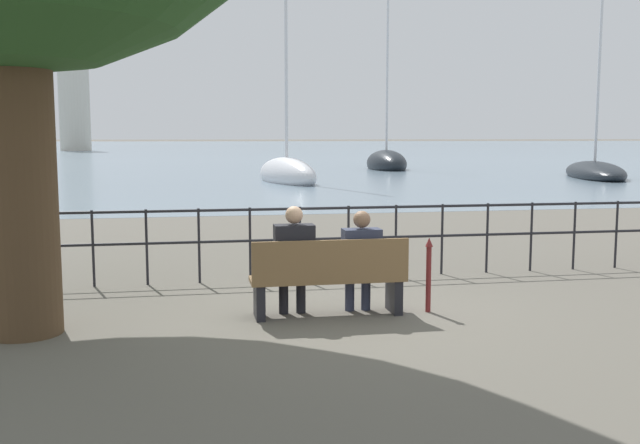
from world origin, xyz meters
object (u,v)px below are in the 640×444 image
object	(u,v)px
sailboat_2	(594,172)
harbor_lighthouse	(73,83)
park_bench	(329,279)
seated_person_right	(361,257)
closed_umbrella	(429,271)
sailboat_0	(386,163)
sailboat_1	(287,174)
seated_person_left	(294,256)

from	to	relation	value
sailboat_2	harbor_lighthouse	bearing A→B (deg)	135.73
park_bench	seated_person_right	xyz separation A→B (m)	(0.39, 0.08, 0.23)
sailboat_2	harbor_lighthouse	xyz separation A→B (m)	(-36.33, 76.09, 9.45)
closed_umbrella	harbor_lighthouse	world-z (taller)	harbor_lighthouse
closed_umbrella	sailboat_0	world-z (taller)	sailboat_0
sailboat_0	sailboat_2	distance (m)	13.22
park_bench	harbor_lighthouse	distance (m)	103.10
park_bench	sailboat_0	bearing A→B (deg)	73.36
closed_umbrella	sailboat_1	bearing A→B (deg)	86.26
sailboat_1	park_bench	bearing A→B (deg)	-107.59
sailboat_2	closed_umbrella	bearing A→B (deg)	-104.50
closed_umbrella	sailboat_2	world-z (taller)	sailboat_2
closed_umbrella	sailboat_2	bearing A→B (deg)	55.28
seated_person_right	sailboat_1	bearing A→B (deg)	84.36
sailboat_0	sailboat_2	xyz separation A→B (m)	(7.88, -10.62, -0.12)
seated_person_right	closed_umbrella	world-z (taller)	seated_person_right
sailboat_2	harbor_lighthouse	world-z (taller)	harbor_lighthouse
sailboat_2	seated_person_left	bearing A→B (deg)	-106.96
seated_person_left	sailboat_1	distance (m)	24.05
seated_person_left	sailboat_2	size ratio (longest dim) A/B	0.11
closed_umbrella	sailboat_0	xyz separation A→B (m)	(9.47, 35.66, -0.09)
seated_person_left	sailboat_0	distance (m)	37.25
seated_person_right	sailboat_2	world-z (taller)	sailboat_2
seated_person_right	sailboat_2	bearing A→B (deg)	53.98
park_bench	harbor_lighthouse	xyz separation A→B (m)	(-17.79, 101.13, 9.29)
seated_person_right	closed_umbrella	bearing A→B (deg)	-6.21
sailboat_0	sailboat_1	distance (m)	14.15
sailboat_0	sailboat_1	world-z (taller)	sailboat_0
harbor_lighthouse	sailboat_2	bearing A→B (deg)	-64.48
seated_person_right	seated_person_left	bearing A→B (deg)	-179.78
harbor_lighthouse	closed_umbrella	bearing A→B (deg)	-79.38
park_bench	closed_umbrella	world-z (taller)	park_bench
sailboat_1	harbor_lighthouse	bearing A→B (deg)	93.85
sailboat_1	harbor_lighthouse	world-z (taller)	harbor_lighthouse
closed_umbrella	sailboat_2	distance (m)	30.47
sailboat_0	seated_person_left	bearing A→B (deg)	-101.73
sailboat_0	sailboat_2	bearing A→B (deg)	-47.89
seated_person_right	harbor_lighthouse	world-z (taller)	harbor_lighthouse
seated_person_right	sailboat_1	size ratio (longest dim) A/B	0.10
sailboat_0	harbor_lighthouse	size ratio (longest dim) A/B	0.59
closed_umbrella	sailboat_0	size ratio (longest dim) A/B	0.07
harbor_lighthouse	sailboat_1	bearing A→B (deg)	-75.11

